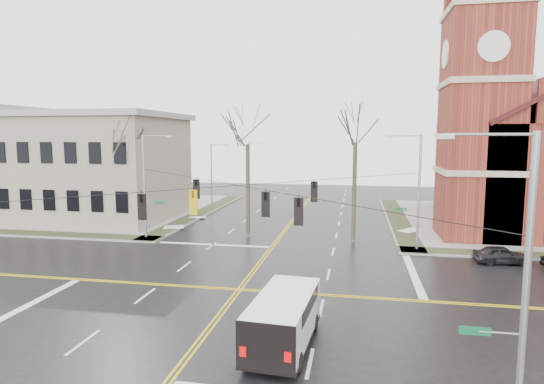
% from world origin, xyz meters
% --- Properties ---
extents(ground, '(120.00, 120.00, 0.00)m').
position_xyz_m(ground, '(0.00, 0.00, 0.00)').
color(ground, black).
rests_on(ground, ground).
extents(sidewalks, '(80.00, 80.00, 0.17)m').
position_xyz_m(sidewalks, '(0.00, 0.00, 0.08)').
color(sidewalks, gray).
rests_on(sidewalks, ground).
extents(road_markings, '(100.00, 100.00, 0.01)m').
position_xyz_m(road_markings, '(0.00, 0.00, 0.01)').
color(road_markings, gold).
rests_on(road_markings, ground).
extents(church, '(24.28, 27.48, 27.50)m').
position_xyz_m(church, '(24.76, 24.78, 8.43)').
color(church, '#5E2218').
rests_on(church, ground).
extents(civic_building_a, '(18.00, 14.00, 11.00)m').
position_xyz_m(civic_building_a, '(-22.00, 20.00, 5.50)').
color(civic_building_a, gray).
rests_on(civic_building_a, ground).
extents(signal_pole_ne, '(2.75, 0.22, 9.00)m').
position_xyz_m(signal_pole_ne, '(11.32, 11.50, 4.95)').
color(signal_pole_ne, gray).
rests_on(signal_pole_ne, ground).
extents(signal_pole_nw, '(2.75, 0.22, 9.00)m').
position_xyz_m(signal_pole_nw, '(-11.32, 11.50, 4.95)').
color(signal_pole_nw, gray).
rests_on(signal_pole_nw, ground).
extents(signal_pole_se, '(2.75, 0.22, 9.00)m').
position_xyz_m(signal_pole_se, '(11.32, -11.50, 4.95)').
color(signal_pole_se, gray).
rests_on(signal_pole_se, ground).
extents(span_wires, '(23.02, 23.02, 0.03)m').
position_xyz_m(span_wires, '(0.00, 0.00, 6.20)').
color(span_wires, black).
rests_on(span_wires, ground).
extents(traffic_signals, '(8.21, 8.26, 1.30)m').
position_xyz_m(traffic_signals, '(-0.00, -0.67, 5.45)').
color(traffic_signals, black).
rests_on(traffic_signals, ground).
extents(streetlight_north_a, '(2.30, 0.20, 8.00)m').
position_xyz_m(streetlight_north_a, '(-10.65, 28.00, 4.47)').
color(streetlight_north_a, gray).
rests_on(streetlight_north_a, ground).
extents(streetlight_north_b, '(2.30, 0.20, 8.00)m').
position_xyz_m(streetlight_north_b, '(-10.65, 48.00, 4.47)').
color(streetlight_north_b, gray).
rests_on(streetlight_north_b, ground).
extents(cargo_van, '(2.71, 6.05, 2.24)m').
position_xyz_m(cargo_van, '(3.75, -6.54, 1.33)').
color(cargo_van, white).
rests_on(cargo_van, ground).
extents(parked_car_a, '(3.91, 1.88, 1.29)m').
position_xyz_m(parked_car_a, '(16.95, 8.80, 0.64)').
color(parked_car_a, black).
rests_on(parked_car_a, ground).
extents(tree_nw_far, '(4.00, 4.00, 11.27)m').
position_xyz_m(tree_nw_far, '(-14.14, 13.55, 8.16)').
color(tree_nw_far, '#332B20').
rests_on(tree_nw_far, ground).
extents(tree_nw_near, '(4.00, 4.00, 12.28)m').
position_xyz_m(tree_nw_near, '(-2.89, 14.24, 8.88)').
color(tree_nw_near, '#332B20').
rests_on(tree_nw_near, ground).
extents(tree_ne, '(4.00, 4.00, 12.56)m').
position_xyz_m(tree_ne, '(6.52, 13.98, 9.08)').
color(tree_ne, '#332B20').
rests_on(tree_ne, ground).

